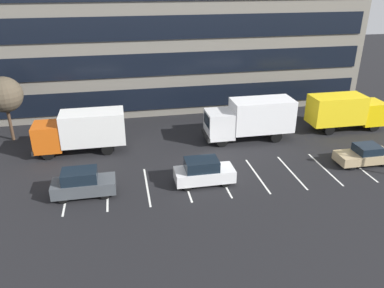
{
  "coord_description": "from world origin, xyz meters",
  "views": [
    {
      "loc": [
        -6.97,
        -26.67,
        14.17
      ],
      "look_at": [
        -1.57,
        0.89,
        1.4
      ],
      "focal_mm": 35.52,
      "sensor_mm": 36.0,
      "label": 1
    }
  ],
  "objects": [
    {
      "name": "box_truck_orange",
      "position": [
        -10.42,
        4.21,
        1.99
      ],
      "size": [
        7.63,
        2.53,
        3.54
      ],
      "color": "#D85914",
      "rests_on": "ground_plane"
    },
    {
      "name": "box_truck_yellow_all",
      "position": [
        14.23,
        4.53,
        1.96
      ],
      "size": [
        7.52,
        2.49,
        3.49
      ],
      "color": "yellow",
      "rests_on": "ground_plane"
    },
    {
      "name": "sedan_tan",
      "position": [
        11.9,
        -2.49,
        0.75
      ],
      "size": [
        4.46,
        1.87,
        1.6
      ],
      "color": "tan",
      "rests_on": "ground_plane"
    },
    {
      "name": "lot_markings",
      "position": [
        0.0,
        -2.76,
        0.0
      ],
      "size": [
        22.54,
        5.4,
        0.01
      ],
      "color": "silver",
      "rests_on": "ground_plane"
    },
    {
      "name": "ground_plane",
      "position": [
        0.0,
        0.0,
        0.0
      ],
      "size": [
        120.0,
        120.0,
        0.0
      ],
      "primitive_type": "plane",
      "color": "black"
    },
    {
      "name": "bare_tree",
      "position": [
        -17.0,
        8.05,
        4.31
      ],
      "size": [
        3.15,
        3.15,
        5.91
      ],
      "color": "#473323",
      "rests_on": "ground_plane"
    },
    {
      "name": "suv_white",
      "position": [
        -1.49,
        -3.07,
        0.94
      ],
      "size": [
        4.32,
        1.83,
        1.95
      ],
      "color": "white",
      "rests_on": "ground_plane"
    },
    {
      "name": "office_building",
      "position": [
        0.0,
        17.95,
        7.2
      ],
      "size": [
        39.99,
        12.66,
        14.4
      ],
      "color": "slate",
      "rests_on": "ground_plane"
    },
    {
      "name": "suv_charcoal",
      "position": [
        -9.99,
        -3.06,
        0.94
      ],
      "size": [
        4.29,
        1.82,
        1.94
      ],
      "color": "#474C51",
      "rests_on": "ground_plane"
    },
    {
      "name": "box_truck_white",
      "position": [
        4.48,
        3.99,
        2.11
      ],
      "size": [
        8.09,
        2.68,
        3.75
      ],
      "color": "white",
      "rests_on": "ground_plane"
    }
  ]
}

